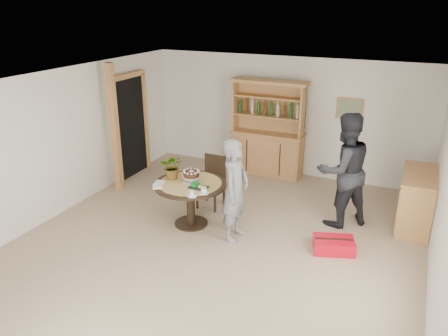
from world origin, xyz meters
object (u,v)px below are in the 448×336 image
sideboard (417,200)px  dining_table (190,191)px  dining_chair (213,178)px  adult_person (343,170)px  red_suitcase (334,245)px  teen_boy (235,191)px  hutch (268,143)px

sideboard → dining_table: (-3.42, -1.51, 0.13)m
dining_chair → adult_person: 2.31m
dining_table → dining_chair: 0.83m
sideboard → adult_person: adult_person is taller
red_suitcase → teen_boy: bearing=170.9°
teen_boy → red_suitcase: 1.70m
hutch → dining_table: hutch is taller
hutch → teen_boy: bearing=-80.7°
dining_table → teen_boy: (0.85, -0.10, 0.21)m
adult_person → red_suitcase: size_ratio=2.77×
dining_table → dining_chair: (0.00, 0.83, -0.07)m
dining_table → teen_boy: size_ratio=0.73×
teen_boy → hutch: bearing=9.7°
sideboard → red_suitcase: bearing=-127.8°
hutch → teen_boy: 2.89m
teen_boy → red_suitcase: teen_boy is taller
dining_chair → teen_boy: teen_boy is taller
dining_table → red_suitcase: size_ratio=1.73×
hutch → red_suitcase: hutch is taller
dining_table → red_suitcase: (2.37, 0.14, -0.50)m
hutch → teen_boy: (0.47, -2.85, 0.13)m
dining_table → sideboard: bearing=23.7°
dining_chair → red_suitcase: (2.37, -0.68, -0.43)m
dining_chair → teen_boy: bearing=-46.1°
dining_chair → red_suitcase: bearing=-14.6°
hutch → adult_person: bearing=-41.5°
sideboard → dining_chair: (-3.42, -0.68, 0.06)m
teen_boy → dining_chair: bearing=42.7°
dining_chair → teen_boy: (0.85, -0.93, 0.28)m
adult_person → red_suitcase: adult_person is taller
adult_person → hutch: bearing=-83.4°
dining_chair → sideboard: bearing=12.7°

